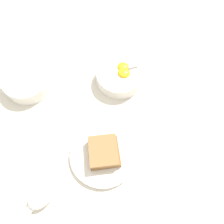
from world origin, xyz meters
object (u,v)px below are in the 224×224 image
at_px(soup_spoon, 38,200).
at_px(congee_bowl, 27,82).
at_px(toast_plate, 103,154).
at_px(toast_sandwich, 104,152).
at_px(egg_bowl, 120,76).

height_order(soup_spoon, congee_bowl, congee_bowl).
distance_m(soup_spoon, congee_bowl, 0.38).
bearing_deg(soup_spoon, toast_plate, 32.43).
bearing_deg(toast_sandwich, egg_bowl, 75.45).
relative_size(toast_plate, congee_bowl, 1.25).
xyz_separation_m(egg_bowl, congee_bowl, (-0.31, -0.00, 0.00)).
bearing_deg(soup_spoon, egg_bowl, 56.42).
bearing_deg(toast_sandwich, soup_spoon, -148.11).
xyz_separation_m(egg_bowl, toast_plate, (-0.07, -0.26, -0.02)).
bearing_deg(egg_bowl, toast_sandwich, -104.55).
bearing_deg(egg_bowl, congee_bowl, -179.75).
height_order(egg_bowl, toast_plate, egg_bowl).
xyz_separation_m(egg_bowl, toast_sandwich, (-0.07, -0.26, 0.01)).
relative_size(toast_sandwich, soup_spoon, 0.67).
distance_m(egg_bowl, toast_plate, 0.27).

